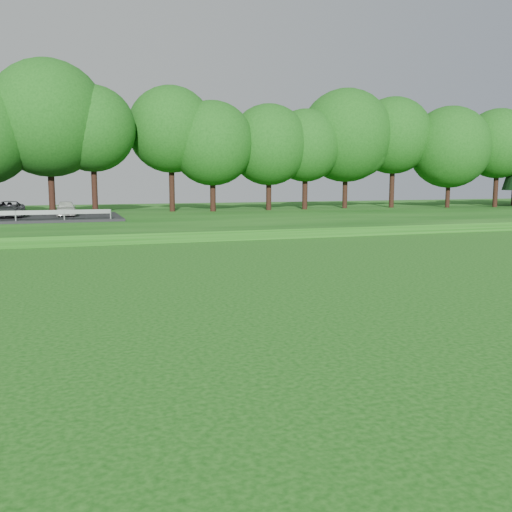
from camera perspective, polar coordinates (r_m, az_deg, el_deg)
name	(u,v)px	position (r m, az deg, el deg)	size (l,w,h in m)	color
berm	(259,217)	(49.91, 0.31, 3.92)	(130.00, 30.00, 0.60)	#10420C
walking_path	(329,235)	(37.01, 7.33, 2.06)	(130.00, 1.60, 0.04)	gray
treeline	(245,130)	(53.78, -1.10, 12.52)	(104.00, 7.00, 15.00)	#134810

